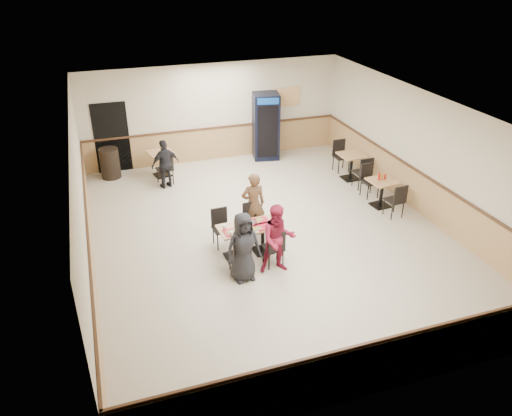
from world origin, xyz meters
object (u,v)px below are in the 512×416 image
object	(u,v)px
diner_man_opposite	(253,204)
pepsi_cooler	(266,126)
diner_woman_right	(278,239)
diner_woman_left	(243,247)
side_table_near	(382,189)
trash_bin	(110,163)
side_table_far	(351,163)
back_table	(161,160)
lone_diner	(165,164)
main_table	(249,236)

from	to	relation	value
diner_man_opposite	pepsi_cooler	distance (m)	4.86
diner_woman_right	diner_woman_left	bearing A→B (deg)	-168.99
pepsi_cooler	diner_man_opposite	bearing A→B (deg)	-102.55
diner_woman_left	side_table_near	size ratio (longest dim) A/B	2.00
diner_man_opposite	trash_bin	distance (m)	5.31
diner_woman_right	side_table_far	xyz separation A→B (m)	(3.67, 3.67, -0.25)
diner_man_opposite	trash_bin	xyz separation A→B (m)	(-2.92, 4.42, -0.33)
diner_man_opposite	back_table	bearing A→B (deg)	-67.43
lone_diner	side_table_far	size ratio (longest dim) A/B	1.82
main_table	side_table_far	xyz separation A→B (m)	(4.04, 2.89, 0.04)
side_table_far	trash_bin	distance (m)	6.99
main_table	side_table_near	distance (m)	4.11
diner_man_opposite	back_table	world-z (taller)	diner_man_opposite
diner_woman_right	trash_bin	bearing A→B (deg)	123.56
main_table	pepsi_cooler	xyz separation A→B (m)	(2.27, 5.29, 0.57)
lone_diner	side_table_far	distance (m)	5.28
diner_woman_left	side_table_far	bearing A→B (deg)	35.03
main_table	diner_woman_left	distance (m)	0.94
diner_woman_left	side_table_near	xyz separation A→B (m)	(4.33, 1.92, -0.26)
main_table	lone_diner	size ratio (longest dim) A/B	0.97
side_table_far	diner_woman_left	bearing A→B (deg)	-139.94
lone_diner	pepsi_cooler	size ratio (longest dim) A/B	0.67
side_table_near	side_table_far	distance (m)	1.79
lone_diner	diner_woman_left	bearing A→B (deg)	81.72
diner_woman_left	trash_bin	xyz separation A→B (m)	(-2.17, 6.06, -0.30)
diner_woman_left	diner_woman_right	world-z (taller)	diner_woman_right
side_table_far	main_table	bearing A→B (deg)	-144.39
side_table_near	diner_woman_right	bearing A→B (deg)	-152.31
diner_man_opposite	side_table_far	size ratio (longest dim) A/B	2.03
diner_woman_right	side_table_near	xyz separation A→B (m)	(3.59, 1.88, -0.27)
back_table	trash_bin	world-z (taller)	trash_bin
diner_man_opposite	diner_woman_right	bearing A→B (deg)	92.47
main_table	back_table	distance (m)	5.02
diner_woman_right	trash_bin	world-z (taller)	diner_woman_right
main_table	side_table_far	size ratio (longest dim) A/B	1.77
diner_man_opposite	pepsi_cooler	bearing A→B (deg)	-110.46
diner_man_opposite	trash_bin	bearing A→B (deg)	-54.04
main_table	trash_bin	distance (m)	5.83
diner_man_opposite	lone_diner	bearing A→B (deg)	-62.79
back_table	trash_bin	xyz separation A→B (m)	(-1.43, 0.35, -0.05)
diner_man_opposite	pepsi_cooler	world-z (taller)	pepsi_cooler
side_table_far	pepsi_cooler	distance (m)	3.02
diner_man_opposite	pepsi_cooler	xyz separation A→B (m)	(1.90, 4.47, 0.26)
diner_woman_right	back_table	bearing A→B (deg)	112.36
diner_woman_right	back_table	distance (m)	5.87
diner_man_opposite	side_table_near	size ratio (longest dim) A/B	2.09
pepsi_cooler	diner_woman_right	bearing A→B (deg)	-96.93
lone_diner	side_table_far	xyz separation A→B (m)	(5.15, -1.16, -0.19)
diner_woman_left	pepsi_cooler	distance (m)	6.66
lone_diner	trash_bin	world-z (taller)	lone_diner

